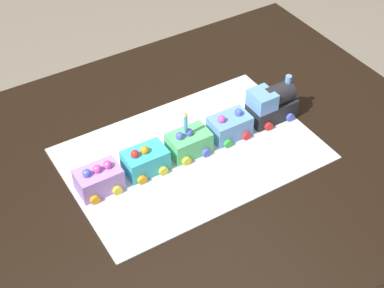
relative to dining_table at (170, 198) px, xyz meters
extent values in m
cube|color=black|center=(0.00, 0.00, 0.09)|extent=(1.40, 1.00, 0.03)
cube|color=black|center=(-0.64, -0.44, -0.28)|extent=(0.07, 0.07, 0.71)
cube|color=silver|center=(-0.07, -0.01, 0.11)|extent=(0.60, 0.40, 0.00)
cube|color=#232328|center=(-0.31, -0.02, 0.14)|extent=(0.12, 0.06, 0.05)
cylinder|color=#232328|center=(-0.33, -0.02, 0.18)|extent=(0.07, 0.05, 0.05)
cube|color=#669EEA|center=(-0.28, -0.02, 0.18)|extent=(0.06, 0.06, 0.04)
cylinder|color=#669EEA|center=(-0.36, -0.02, 0.21)|extent=(0.02, 0.02, 0.03)
sphere|color=#F4EFCC|center=(-0.38, -0.02, 0.14)|extent=(0.02, 0.02, 0.02)
cylinder|color=#D84CB2|center=(-0.35, -0.05, 0.12)|extent=(0.02, 0.01, 0.02)
cylinder|color=orange|center=(-0.28, -0.05, 0.12)|extent=(0.02, 0.01, 0.02)
cylinder|color=#4C59D8|center=(-0.35, 0.02, 0.12)|extent=(0.02, 0.01, 0.02)
cylinder|color=red|center=(-0.28, 0.02, 0.12)|extent=(0.02, 0.01, 0.02)
cube|color=#669EEA|center=(-0.18, -0.02, 0.14)|extent=(0.10, 0.06, 0.06)
cylinder|color=yellow|center=(-0.21, -0.05, 0.12)|extent=(0.02, 0.01, 0.02)
cylinder|color=yellow|center=(-0.16, -0.05, 0.12)|extent=(0.02, 0.01, 0.02)
cylinder|color=red|center=(-0.21, 0.02, 0.12)|extent=(0.02, 0.01, 0.02)
cylinder|color=green|center=(-0.16, 0.02, 0.12)|extent=(0.02, 0.01, 0.02)
sphere|color=#4C59D8|center=(-0.21, -0.02, 0.17)|extent=(0.02, 0.02, 0.02)
sphere|color=#D84CB2|center=(-0.16, -0.02, 0.17)|extent=(0.02, 0.02, 0.02)
cube|color=#59CC7A|center=(-0.07, -0.02, 0.14)|extent=(0.10, 0.06, 0.06)
cylinder|color=orange|center=(-0.09, -0.05, 0.12)|extent=(0.02, 0.01, 0.02)
cylinder|color=yellow|center=(-0.04, -0.05, 0.12)|extent=(0.02, 0.01, 0.02)
cylinder|color=#4C59D8|center=(-0.09, 0.02, 0.12)|extent=(0.02, 0.01, 0.02)
cylinder|color=yellow|center=(-0.04, 0.02, 0.12)|extent=(0.02, 0.01, 0.02)
sphere|color=#4C59D8|center=(-0.07, -0.02, 0.17)|extent=(0.02, 0.02, 0.02)
sphere|color=#4C59D8|center=(-0.04, -0.02, 0.17)|extent=(0.02, 0.02, 0.02)
cube|color=#38B7C6|center=(0.05, -0.02, 0.14)|extent=(0.10, 0.06, 0.06)
cylinder|color=orange|center=(0.02, -0.05, 0.12)|extent=(0.02, 0.01, 0.02)
cylinder|color=#4C59D8|center=(0.08, -0.05, 0.12)|extent=(0.02, 0.01, 0.02)
cylinder|color=yellow|center=(0.02, 0.02, 0.12)|extent=(0.02, 0.01, 0.02)
cylinder|color=orange|center=(0.08, 0.02, 0.12)|extent=(0.02, 0.01, 0.02)
sphere|color=orange|center=(0.05, -0.02, 0.17)|extent=(0.02, 0.02, 0.02)
sphere|color=red|center=(0.08, -0.02, 0.17)|extent=(0.02, 0.02, 0.02)
cube|color=#AD84E0|center=(0.17, -0.02, 0.14)|extent=(0.10, 0.06, 0.06)
cylinder|color=#4C59D8|center=(0.14, -0.05, 0.12)|extent=(0.02, 0.01, 0.02)
cylinder|color=#D84CB2|center=(0.20, -0.05, 0.12)|extent=(0.02, 0.01, 0.02)
cylinder|color=yellow|center=(0.14, 0.02, 0.12)|extent=(0.02, 0.01, 0.02)
cylinder|color=orange|center=(0.20, 0.02, 0.12)|extent=(0.02, 0.01, 0.02)
sphere|color=#D84CB2|center=(0.17, -0.02, 0.17)|extent=(0.02, 0.02, 0.02)
sphere|color=#D84CB2|center=(0.15, -0.02, 0.17)|extent=(0.02, 0.02, 0.02)
sphere|color=#4C59D8|center=(0.20, -0.02, 0.17)|extent=(0.02, 0.02, 0.02)
cylinder|color=#4CA5E5|center=(-0.06, -0.02, 0.21)|extent=(0.01, 0.01, 0.04)
cone|color=yellow|center=(-0.06, -0.02, 0.23)|extent=(0.01, 0.01, 0.01)
camera|label=1|loc=(0.47, 0.87, 1.07)|focal=54.41mm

